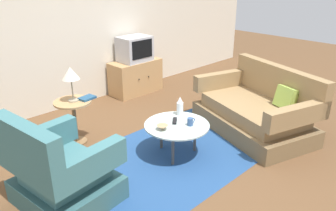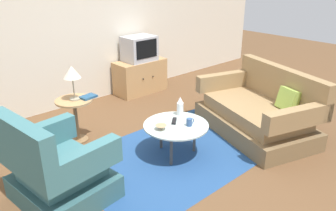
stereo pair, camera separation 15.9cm
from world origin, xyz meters
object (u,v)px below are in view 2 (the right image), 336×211
(table_lamp, at_px, (72,73))
(television, at_px, (139,49))
(coffee_table, at_px, (176,127))
(tv_remote_dark, at_px, (174,121))
(vase, at_px, (180,106))
(couch, at_px, (259,113))
(bowl, at_px, (161,127))
(side_table, at_px, (75,112))
(mug, at_px, (190,122))
(tv_stand, at_px, (140,76))
(book, at_px, (88,97))
(armchair, at_px, (57,171))

(table_lamp, bearing_deg, television, 28.05)
(coffee_table, bearing_deg, tv_remote_dark, 61.67)
(coffee_table, relative_size, table_lamp, 1.78)
(vase, height_order, tv_remote_dark, vase)
(couch, distance_m, bowl, 1.54)
(coffee_table, distance_m, side_table, 1.35)
(coffee_table, height_order, mug, mug)
(tv_stand, bearing_deg, bowl, -121.96)
(couch, xyz_separation_m, bowl, (-1.49, 0.35, 0.14))
(side_table, height_order, tv_remote_dark, side_table)
(side_table, height_order, mug, side_table)
(couch, bearing_deg, coffee_table, 93.14)
(vase, height_order, mug, vase)
(book, bearing_deg, tv_stand, 23.89)
(tv_stand, xyz_separation_m, vase, (-0.82, -1.90, 0.22))
(mug, bearing_deg, tv_stand, 66.42)
(armchair, distance_m, coffee_table, 1.47)
(couch, bearing_deg, book, 70.29)
(coffee_table, height_order, side_table, side_table)
(television, xyz_separation_m, vase, (-0.82, -1.89, -0.30))
(side_table, relative_size, bowl, 4.33)
(side_table, xyz_separation_m, tv_remote_dark, (0.77, -1.06, -0.01))
(coffee_table, bearing_deg, bowl, 173.84)
(couch, bearing_deg, bowl, 94.30)
(tv_stand, bearing_deg, book, -148.05)
(table_lamp, xyz_separation_m, bowl, (0.50, -1.10, -0.51))
(armchair, height_order, mug, armchair)
(book, bearing_deg, vase, -56.09)
(couch, xyz_separation_m, television, (-0.21, 2.40, 0.53))
(tv_remote_dark, bearing_deg, side_table, 84.55)
(couch, relative_size, vase, 7.64)
(side_table, height_order, television, television)
(table_lamp, bearing_deg, side_table, 129.34)
(mug, bearing_deg, tv_remote_dark, 106.68)
(tv_stand, distance_m, table_lamp, 2.12)
(television, xyz_separation_m, mug, (-0.96, -2.20, -0.37))
(bowl, bearing_deg, armchair, 174.89)
(couch, height_order, table_lamp, table_lamp)
(tv_stand, height_order, television, television)
(table_lamp, bearing_deg, tv_stand, 28.10)
(book, bearing_deg, side_table, 149.26)
(mug, distance_m, book, 1.37)
(book, bearing_deg, armchair, -142.27)
(armchair, xyz_separation_m, side_table, (0.73, 1.00, 0.09))
(vase, relative_size, tv_remote_dark, 1.49)
(tv_stand, bearing_deg, table_lamp, -151.90)
(coffee_table, bearing_deg, mug, -52.00)
(tv_stand, bearing_deg, mug, -113.58)
(bowl, bearing_deg, vase, 18.59)
(tv_remote_dark, relative_size, book, 0.75)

